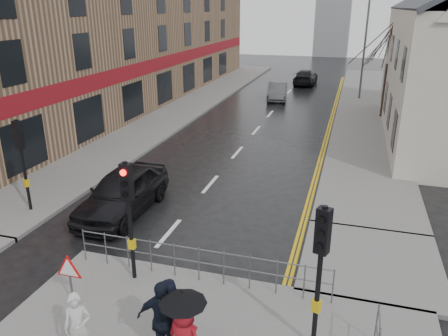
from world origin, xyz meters
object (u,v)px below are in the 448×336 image
Objects in this scene: pedestrian_b at (171,317)px; pedestrian_d at (162,321)px; pedestrian_a at (78,327)px; car_parked at (123,192)px; car_mid at (277,91)px; pedestrian_with_umbrella at (184,327)px.

pedestrian_d reaches higher than pedestrian_b.
pedestrian_a reaches higher than car_parked.
pedestrian_d is at bearing -5.56° from pedestrian_a.
car_mid is at bearing 85.32° from car_parked.
pedestrian_with_umbrella reaches higher than car_parked.
pedestrian_a is at bearing -68.35° from car_parked.
pedestrian_with_umbrella is 1.01× the size of pedestrian_d.
pedestrian_a reaches higher than car_mid.
pedestrian_b reaches higher than pedestrian_a.
pedestrian_with_umbrella reaches higher than pedestrian_b.
pedestrian_d reaches higher than car_parked.
pedestrian_a is at bearing -166.33° from pedestrian_d.
pedestrian_b is 28.31m from car_mid.
pedestrian_d reaches higher than car_mid.
pedestrian_d is at bearing 162.55° from pedestrian_with_umbrella.
car_mid is at bearing 70.35° from pedestrian_a.
car_parked is at bearing -102.08° from car_mid.
pedestrian_d is 0.45× the size of car_mid.
pedestrian_a is at bearing -172.12° from pedestrian_with_umbrella.
car_parked is at bearing 127.45° from pedestrian_with_umbrella.
pedestrian_d is at bearing -92.23° from car_mid.
pedestrian_b is (1.79, 0.73, 0.09)m from pedestrian_a.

